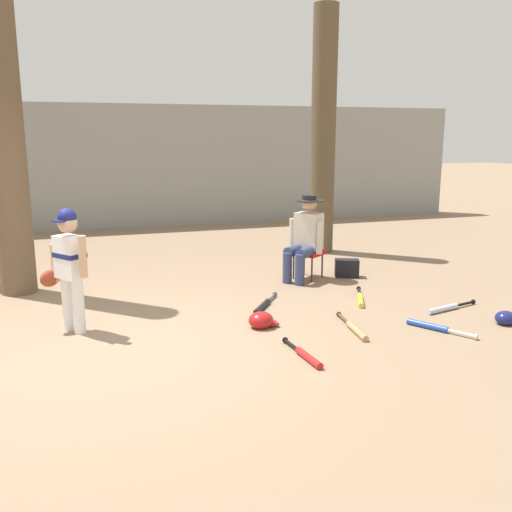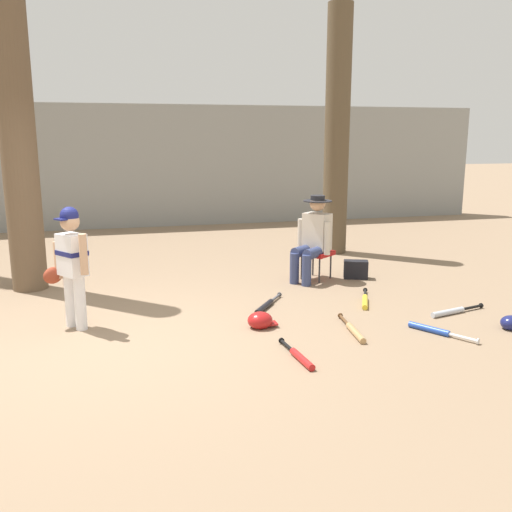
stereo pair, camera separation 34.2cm
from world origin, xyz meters
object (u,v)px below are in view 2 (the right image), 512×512
object	(u,v)px
handbag_beside_stool	(356,269)
bat_black_composite	(266,305)
tree_behind_spectator	(337,145)
tree_near_player	(18,141)
bat_wood_tan	(354,331)
folding_stool	(316,254)
bat_blue_youth	(434,330)
young_ballplayer	(71,260)
batting_helmet_red	(260,320)
bat_aluminum_silver	(452,311)
batting_helmet_navy	(512,323)
seated_spectator	(313,236)
bat_yellow_trainer	(365,301)
bat_red_barrel	(299,357)

from	to	relation	value
handbag_beside_stool	bat_black_composite	size ratio (longest dim) A/B	0.49
tree_behind_spectator	handbag_beside_stool	world-z (taller)	tree_behind_spectator
tree_near_player	bat_wood_tan	world-z (taller)	tree_near_player
folding_stool	bat_blue_youth	xyz separation A→B (m)	(0.39, -2.44, -0.33)
young_ballplayer	batting_helmet_red	size ratio (longest dim) A/B	4.05
bat_blue_youth	bat_aluminum_silver	size ratio (longest dim) A/B	0.86
batting_helmet_navy	seated_spectator	bearing A→B (deg)	118.37
young_ballplayer	seated_spectator	distance (m)	3.40
tree_behind_spectator	bat_wood_tan	xyz separation A→B (m)	(-1.40, -3.94, -1.83)
young_ballplayer	bat_aluminum_silver	size ratio (longest dim) A/B	1.65
handbag_beside_stool	bat_wood_tan	world-z (taller)	handbag_beside_stool
bat_yellow_trainer	bat_wood_tan	xyz separation A→B (m)	(-0.59, -0.97, 0.00)
folding_stool	bat_red_barrel	bearing A→B (deg)	-113.49
bat_aluminum_silver	batting_helmet_navy	distance (m)	0.69
bat_wood_tan	batting_helmet_red	world-z (taller)	batting_helmet_red
bat_yellow_trainer	bat_wood_tan	world-z (taller)	same
folding_stool	batting_helmet_navy	size ratio (longest dim) A/B	2.03
young_ballplayer	batting_helmet_navy	world-z (taller)	young_ballplayer
handbag_beside_stool	bat_wood_tan	size ratio (longest dim) A/B	0.41
bat_wood_tan	handbag_beside_stool	bearing A→B (deg)	65.04
bat_blue_youth	batting_helmet_navy	distance (m)	0.87
batting_helmet_red	bat_aluminum_silver	bearing A→B (deg)	-3.04
folding_stool	tree_behind_spectator	bearing A→B (deg)	60.22
tree_near_player	young_ballplayer	distance (m)	2.26
young_ballplayer	seated_spectator	xyz separation A→B (m)	(3.16, 1.25, -0.10)
folding_stool	batting_helmet_navy	xyz separation A→B (m)	(1.26, -2.54, -0.30)
bat_red_barrel	batting_helmet_red	distance (m)	0.96
folding_stool	seated_spectator	distance (m)	0.29
tree_behind_spectator	young_ballplayer	bearing A→B (deg)	-144.49
bat_blue_youth	batting_helmet_red	xyz separation A→B (m)	(-1.71, 0.63, 0.05)
bat_blue_youth	bat_red_barrel	size ratio (longest dim) A/B	0.94
folding_stool	bat_black_composite	distance (m)	1.61
tree_behind_spectator	young_ballplayer	distance (m)	5.29
tree_behind_spectator	bat_blue_youth	bearing A→B (deg)	-97.96
batting_helmet_navy	bat_red_barrel	bearing A→B (deg)	-174.66
seated_spectator	bat_blue_youth	bearing A→B (deg)	-78.83
seated_spectator	batting_helmet_red	xyz separation A→B (m)	(-1.24, -1.75, -0.56)
tree_behind_spectator	young_ballplayer	size ratio (longest dim) A/B	3.26
bat_aluminum_silver	young_ballplayer	bearing A→B (deg)	171.50
folding_stool	bat_blue_youth	world-z (taller)	folding_stool
tree_behind_spectator	bat_aluminum_silver	world-z (taller)	tree_behind_spectator
bat_black_composite	seated_spectator	bearing A→B (deg)	47.98
bat_black_composite	bat_red_barrel	distance (m)	1.61
handbag_beside_stool	bat_aluminum_silver	bearing A→B (deg)	-78.42
handbag_beside_stool	bat_yellow_trainer	distance (m)	1.24
young_ballplayer	batting_helmet_red	distance (m)	2.09
handbag_beside_stool	young_ballplayer	bearing A→B (deg)	-162.57
handbag_beside_stool	bat_wood_tan	distance (m)	2.36
batting_helmet_red	batting_helmet_navy	bearing A→B (deg)	-15.72
handbag_beside_stool	bat_yellow_trainer	world-z (taller)	handbag_beside_stool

